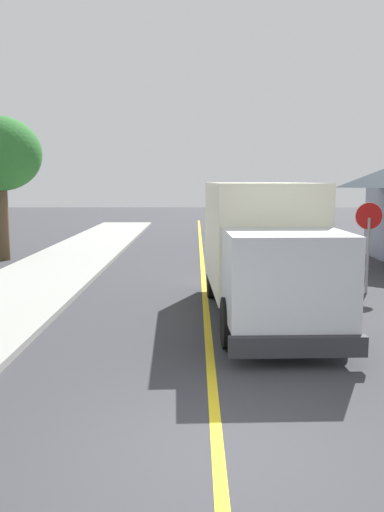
% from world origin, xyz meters
% --- Properties ---
extents(ground_plane, '(120.00, 120.00, 0.00)m').
position_xyz_m(ground_plane, '(0.00, 0.00, 0.00)').
color(ground_plane, '#38383D').
extents(centre_line_yellow, '(0.16, 56.00, 0.01)m').
position_xyz_m(centre_line_yellow, '(0.00, 10.00, 0.00)').
color(centre_line_yellow, gold).
rests_on(centre_line_yellow, ground).
extents(box_truck, '(2.68, 7.27, 3.20)m').
position_xyz_m(box_truck, '(1.34, 6.84, 1.77)').
color(box_truck, '#F2EDCC').
rests_on(box_truck, ground).
extents(parked_car_near, '(1.82, 4.41, 1.67)m').
position_xyz_m(parked_car_near, '(2.27, 14.04, 0.79)').
color(parked_car_near, maroon).
rests_on(parked_car_near, ground).
extents(parked_car_mid, '(1.87, 4.43, 1.67)m').
position_xyz_m(parked_car_mid, '(2.38, 19.57, 0.79)').
color(parked_car_mid, black).
rests_on(parked_car_mid, ground).
extents(parked_car_far, '(1.89, 4.44, 1.67)m').
position_xyz_m(parked_car_far, '(1.93, 26.26, 0.79)').
color(parked_car_far, '#B7B7BC').
rests_on(parked_car_far, ground).
extents(stop_sign, '(0.80, 0.10, 2.65)m').
position_xyz_m(stop_sign, '(4.71, 9.38, 1.86)').
color(stop_sign, gray).
rests_on(stop_sign, ground).
extents(street_tree_down_block, '(3.32, 3.32, 5.84)m').
position_xyz_m(street_tree_down_block, '(-8.17, 15.79, 4.29)').
color(street_tree_down_block, brown).
rests_on(street_tree_down_block, ground).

